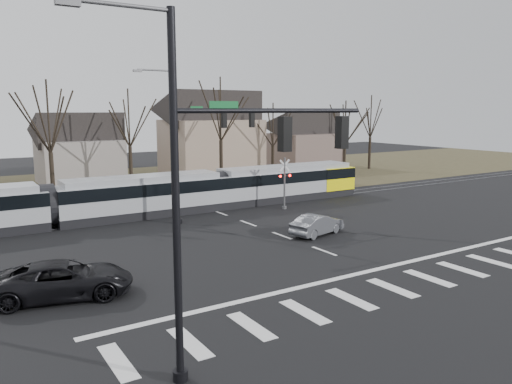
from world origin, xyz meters
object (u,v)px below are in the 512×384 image
sedan (317,224)px  rail_crossing_signal (285,185)px  tram (141,195)px  suv (64,280)px

sedan → rail_crossing_signal: (3.02, 7.73, 1.24)m
rail_crossing_signal → sedan: bearing=-111.3°
tram → rail_crossing_signal: (10.37, -3.21, 0.28)m
tram → suv: size_ratio=6.56×
sedan → suv: (-15.42, -2.62, 0.12)m
rail_crossing_signal → tram: bearing=162.8°
sedan → suv: size_ratio=0.70×
tram → sedan: bearing=-56.1°
sedan → rail_crossing_signal: rail_crossing_signal is taller
suv → tram: bearing=-16.8°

